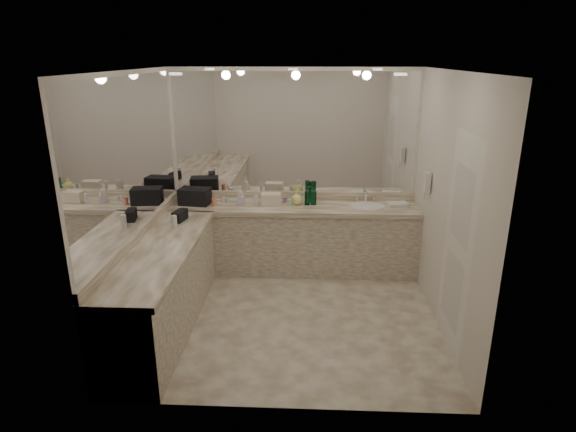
{
  "coord_description": "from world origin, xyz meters",
  "views": [
    {
      "loc": [
        0.2,
        -4.72,
        2.74
      ],
      "look_at": [
        -0.03,
        0.4,
        1.02
      ],
      "focal_mm": 30.0,
      "sensor_mm": 36.0,
      "label": 1
    }
  ],
  "objects_px": {
    "black_toiletry_bag": "(195,196)",
    "wall_phone": "(427,182)",
    "cream_cosmetic_case": "(271,199)",
    "soap_bottle_b": "(241,199)",
    "soap_bottle_a": "(240,195)",
    "hand_towel": "(397,204)",
    "sink": "(367,207)",
    "soap_bottle_c": "(297,197)"
  },
  "relations": [
    {
      "from": "wall_phone",
      "to": "soap_bottle_a",
      "type": "height_order",
      "value": "wall_phone"
    },
    {
      "from": "black_toiletry_bag",
      "to": "soap_bottle_b",
      "type": "distance_m",
      "value": 0.6
    },
    {
      "from": "wall_phone",
      "to": "cream_cosmetic_case",
      "type": "xyz_separation_m",
      "value": [
        -1.84,
        0.51,
        -0.38
      ]
    },
    {
      "from": "wall_phone",
      "to": "black_toiletry_bag",
      "type": "xyz_separation_m",
      "value": [
        -2.83,
        0.49,
        -0.34
      ]
    },
    {
      "from": "soap_bottle_a",
      "to": "soap_bottle_c",
      "type": "bearing_deg",
      "value": 0.69
    },
    {
      "from": "wall_phone",
      "to": "soap_bottle_a",
      "type": "bearing_deg",
      "value": 166.85
    },
    {
      "from": "wall_phone",
      "to": "black_toiletry_bag",
      "type": "distance_m",
      "value": 2.89
    },
    {
      "from": "wall_phone",
      "to": "hand_towel",
      "type": "xyz_separation_m",
      "value": [
        -0.22,
        0.54,
        -0.43
      ]
    },
    {
      "from": "wall_phone",
      "to": "soap_bottle_b",
      "type": "xyz_separation_m",
      "value": [
        -2.23,
        0.48,
        -0.37
      ]
    },
    {
      "from": "hand_towel",
      "to": "soap_bottle_a",
      "type": "relative_size",
      "value": 1.07
    },
    {
      "from": "cream_cosmetic_case",
      "to": "soap_bottle_a",
      "type": "distance_m",
      "value": 0.41
    },
    {
      "from": "sink",
      "to": "cream_cosmetic_case",
      "type": "distance_m",
      "value": 1.24
    },
    {
      "from": "sink",
      "to": "cream_cosmetic_case",
      "type": "xyz_separation_m",
      "value": [
        -1.23,
        0.01,
        0.08
      ]
    },
    {
      "from": "cream_cosmetic_case",
      "to": "soap_bottle_a",
      "type": "relative_size",
      "value": 1.04
    },
    {
      "from": "soap_bottle_b",
      "to": "soap_bottle_a",
      "type": "bearing_deg",
      "value": 107.79
    },
    {
      "from": "cream_cosmetic_case",
      "to": "soap_bottle_a",
      "type": "bearing_deg",
      "value": 174.1
    },
    {
      "from": "sink",
      "to": "black_toiletry_bag",
      "type": "bearing_deg",
      "value": -179.73
    },
    {
      "from": "soap_bottle_c",
      "to": "black_toiletry_bag",
      "type": "bearing_deg",
      "value": -178.06
    },
    {
      "from": "cream_cosmetic_case",
      "to": "soap_bottle_c",
      "type": "relative_size",
      "value": 1.3
    },
    {
      "from": "wall_phone",
      "to": "cream_cosmetic_case",
      "type": "distance_m",
      "value": 1.95
    },
    {
      "from": "soap_bottle_a",
      "to": "wall_phone",
      "type": "bearing_deg",
      "value": -13.15
    },
    {
      "from": "soap_bottle_c",
      "to": "soap_bottle_a",
      "type": "bearing_deg",
      "value": -179.31
    },
    {
      "from": "hand_towel",
      "to": "soap_bottle_b",
      "type": "bearing_deg",
      "value": -178.31
    },
    {
      "from": "cream_cosmetic_case",
      "to": "soap_bottle_b",
      "type": "relative_size",
      "value": 1.47
    },
    {
      "from": "hand_towel",
      "to": "black_toiletry_bag",
      "type": "bearing_deg",
      "value": -178.98
    },
    {
      "from": "wall_phone",
      "to": "soap_bottle_b",
      "type": "height_order",
      "value": "wall_phone"
    },
    {
      "from": "soap_bottle_c",
      "to": "soap_bottle_b",
      "type": "bearing_deg",
      "value": -175.44
    },
    {
      "from": "black_toiletry_bag",
      "to": "wall_phone",
      "type": "bearing_deg",
      "value": -9.81
    },
    {
      "from": "soap_bottle_a",
      "to": "soap_bottle_c",
      "type": "distance_m",
      "value": 0.74
    },
    {
      "from": "hand_towel",
      "to": "soap_bottle_a",
      "type": "height_order",
      "value": "soap_bottle_a"
    },
    {
      "from": "cream_cosmetic_case",
      "to": "black_toiletry_bag",
      "type": "bearing_deg",
      "value": 177.62
    },
    {
      "from": "sink",
      "to": "soap_bottle_b",
      "type": "bearing_deg",
      "value": -179.17
    },
    {
      "from": "sink",
      "to": "soap_bottle_c",
      "type": "height_order",
      "value": "soap_bottle_c"
    },
    {
      "from": "black_toiletry_bag",
      "to": "soap_bottle_b",
      "type": "relative_size",
      "value": 2.27
    },
    {
      "from": "hand_towel",
      "to": "soap_bottle_c",
      "type": "distance_m",
      "value": 1.3
    },
    {
      "from": "wall_phone",
      "to": "black_toiletry_bag",
      "type": "relative_size",
      "value": 0.63
    },
    {
      "from": "wall_phone",
      "to": "hand_towel",
      "type": "relative_size",
      "value": 0.94
    },
    {
      "from": "sink",
      "to": "soap_bottle_c",
      "type": "relative_size",
      "value": 2.31
    },
    {
      "from": "sink",
      "to": "black_toiletry_bag",
      "type": "distance_m",
      "value": 2.23
    },
    {
      "from": "black_toiletry_bag",
      "to": "soap_bottle_b",
      "type": "xyz_separation_m",
      "value": [
        0.6,
        -0.01,
        -0.03
      ]
    },
    {
      "from": "soap_bottle_b",
      "to": "sink",
      "type": "bearing_deg",
      "value": 0.83
    },
    {
      "from": "black_toiletry_bag",
      "to": "hand_towel",
      "type": "distance_m",
      "value": 2.61
    }
  ]
}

